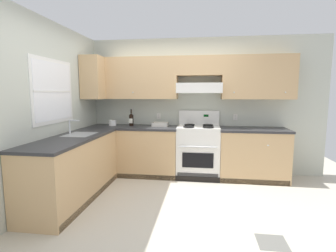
{
  "coord_description": "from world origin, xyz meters",
  "views": [
    {
      "loc": [
        0.58,
        -3.32,
        1.52
      ],
      "look_at": [
        0.03,
        0.7,
        1.0
      ],
      "focal_mm": 27.16,
      "sensor_mm": 36.0,
      "label": 1
    }
  ],
  "objects_px": {
    "bowl": "(160,125)",
    "paper_towel_roll": "(113,123)",
    "wine_bottle": "(131,119)",
    "stove": "(198,151)"
  },
  "relations": [
    {
      "from": "bowl",
      "to": "paper_towel_roll",
      "type": "bearing_deg",
      "value": -178.26
    },
    {
      "from": "bowl",
      "to": "wine_bottle",
      "type": "bearing_deg",
      "value": -179.66
    },
    {
      "from": "paper_towel_roll",
      "to": "wine_bottle",
      "type": "bearing_deg",
      "value": 3.87
    },
    {
      "from": "paper_towel_roll",
      "to": "bowl",
      "type": "bearing_deg",
      "value": 1.74
    },
    {
      "from": "stove",
      "to": "paper_towel_roll",
      "type": "height_order",
      "value": "stove"
    },
    {
      "from": "wine_bottle",
      "to": "paper_towel_roll",
      "type": "distance_m",
      "value": 0.37
    },
    {
      "from": "wine_bottle",
      "to": "bowl",
      "type": "relative_size",
      "value": 1.1
    },
    {
      "from": "bowl",
      "to": "paper_towel_roll",
      "type": "distance_m",
      "value": 0.92
    },
    {
      "from": "bowl",
      "to": "paper_towel_roll",
      "type": "xyz_separation_m",
      "value": [
        -0.92,
        -0.03,
        0.03
      ]
    },
    {
      "from": "stove",
      "to": "paper_towel_roll",
      "type": "relative_size",
      "value": 8.64
    }
  ]
}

